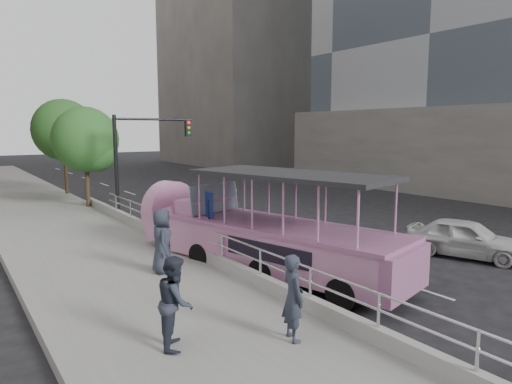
{
  "coord_description": "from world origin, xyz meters",
  "views": [
    {
      "loc": [
        -9.93,
        -9.6,
        4.51
      ],
      "look_at": [
        -0.89,
        3.42,
        2.32
      ],
      "focal_mm": 32.0,
      "sensor_mm": 36.0,
      "label": 1
    }
  ],
  "objects_px": {
    "parking_sign": "(209,221)",
    "duck_boat": "(257,234)",
    "pedestrian_near": "(293,297)",
    "pedestrian_mid": "(175,302)",
    "street_tree_near": "(88,142)",
    "street_tree_far": "(66,132)",
    "pedestrian_far": "(162,241)",
    "traffic_signal": "(139,149)",
    "car": "(466,238)"
  },
  "relations": [
    {
      "from": "pedestrian_mid",
      "to": "parking_sign",
      "type": "bearing_deg",
      "value": -8.15
    },
    {
      "from": "pedestrian_far",
      "to": "traffic_signal",
      "type": "bearing_deg",
      "value": 2.21
    },
    {
      "from": "car",
      "to": "pedestrian_far",
      "type": "height_order",
      "value": "pedestrian_far"
    },
    {
      "from": "street_tree_near",
      "to": "pedestrian_near",
      "type": "bearing_deg",
      "value": -93.21
    },
    {
      "from": "car",
      "to": "pedestrian_far",
      "type": "bearing_deg",
      "value": 141.24
    },
    {
      "from": "street_tree_near",
      "to": "traffic_signal",
      "type": "bearing_deg",
      "value": -65.02
    },
    {
      "from": "duck_boat",
      "to": "pedestrian_mid",
      "type": "height_order",
      "value": "duck_boat"
    },
    {
      "from": "duck_boat",
      "to": "traffic_signal",
      "type": "height_order",
      "value": "traffic_signal"
    },
    {
      "from": "pedestrian_far",
      "to": "car",
      "type": "bearing_deg",
      "value": -90.44
    },
    {
      "from": "pedestrian_far",
      "to": "street_tree_near",
      "type": "distance_m",
      "value": 13.56
    },
    {
      "from": "pedestrian_far",
      "to": "pedestrian_near",
      "type": "bearing_deg",
      "value": -156.35
    },
    {
      "from": "pedestrian_far",
      "to": "traffic_signal",
      "type": "relative_size",
      "value": 0.37
    },
    {
      "from": "pedestrian_near",
      "to": "pedestrian_mid",
      "type": "xyz_separation_m",
      "value": [
        -2.04,
        1.08,
        0.02
      ]
    },
    {
      "from": "parking_sign",
      "to": "traffic_signal",
      "type": "distance_m",
      "value": 9.77
    },
    {
      "from": "street_tree_far",
      "to": "duck_boat",
      "type": "bearing_deg",
      "value": -86.34
    },
    {
      "from": "duck_boat",
      "to": "street_tree_far",
      "type": "bearing_deg",
      "value": 93.66
    },
    {
      "from": "pedestrian_mid",
      "to": "pedestrian_far",
      "type": "height_order",
      "value": "pedestrian_far"
    },
    {
      "from": "street_tree_far",
      "to": "car",
      "type": "bearing_deg",
      "value": -70.11
    },
    {
      "from": "duck_boat",
      "to": "car",
      "type": "relative_size",
      "value": 2.5
    },
    {
      "from": "duck_boat",
      "to": "pedestrian_far",
      "type": "xyz_separation_m",
      "value": [
        -2.93,
        0.66,
        0.05
      ]
    },
    {
      "from": "street_tree_near",
      "to": "street_tree_far",
      "type": "xyz_separation_m",
      "value": [
        0.2,
        6.0,
        0.49
      ]
    },
    {
      "from": "duck_boat",
      "to": "street_tree_near",
      "type": "distance_m",
      "value": 14.22
    },
    {
      "from": "pedestrian_mid",
      "to": "street_tree_near",
      "type": "relative_size",
      "value": 0.32
    },
    {
      "from": "traffic_signal",
      "to": "pedestrian_near",
      "type": "bearing_deg",
      "value": -99.79
    },
    {
      "from": "street_tree_far",
      "to": "pedestrian_mid",
      "type": "bearing_deg",
      "value": -97.92
    },
    {
      "from": "pedestrian_far",
      "to": "parking_sign",
      "type": "xyz_separation_m",
      "value": [
        1.76,
        0.31,
        0.36
      ]
    },
    {
      "from": "car",
      "to": "street_tree_far",
      "type": "distance_m",
      "value": 24.55
    },
    {
      "from": "parking_sign",
      "to": "duck_boat",
      "type": "bearing_deg",
      "value": -39.73
    },
    {
      "from": "pedestrian_mid",
      "to": "street_tree_far",
      "type": "relative_size",
      "value": 0.28
    },
    {
      "from": "duck_boat",
      "to": "street_tree_far",
      "type": "xyz_separation_m",
      "value": [
        -1.27,
        19.9,
        3.1
      ]
    },
    {
      "from": "traffic_signal",
      "to": "street_tree_near",
      "type": "height_order",
      "value": "street_tree_near"
    },
    {
      "from": "pedestrian_near",
      "to": "pedestrian_far",
      "type": "bearing_deg",
      "value": 18.06
    },
    {
      "from": "duck_boat",
      "to": "car",
      "type": "height_order",
      "value": "duck_boat"
    },
    {
      "from": "pedestrian_near",
      "to": "street_tree_near",
      "type": "xyz_separation_m",
      "value": [
        1.05,
        18.8,
        2.64
      ]
    },
    {
      "from": "pedestrian_far",
      "to": "traffic_signal",
      "type": "xyz_separation_m",
      "value": [
        3.05,
        9.81,
        2.25
      ]
    },
    {
      "from": "parking_sign",
      "to": "street_tree_far",
      "type": "relative_size",
      "value": 0.39
    },
    {
      "from": "street_tree_near",
      "to": "street_tree_far",
      "type": "distance_m",
      "value": 6.02
    },
    {
      "from": "parking_sign",
      "to": "street_tree_far",
      "type": "height_order",
      "value": "street_tree_far"
    },
    {
      "from": "pedestrian_near",
      "to": "traffic_signal",
      "type": "height_order",
      "value": "traffic_signal"
    },
    {
      "from": "street_tree_near",
      "to": "parking_sign",
      "type": "bearing_deg",
      "value": -88.65
    },
    {
      "from": "duck_boat",
      "to": "traffic_signal",
      "type": "xyz_separation_m",
      "value": [
        0.12,
        10.47,
        2.3
      ]
    },
    {
      "from": "duck_boat",
      "to": "traffic_signal",
      "type": "relative_size",
      "value": 1.93
    },
    {
      "from": "pedestrian_far",
      "to": "street_tree_near",
      "type": "xyz_separation_m",
      "value": [
        1.46,
        13.23,
        2.57
      ]
    },
    {
      "from": "duck_boat",
      "to": "street_tree_near",
      "type": "bearing_deg",
      "value": 96.05
    },
    {
      "from": "duck_boat",
      "to": "parking_sign",
      "type": "distance_m",
      "value": 1.57
    },
    {
      "from": "street_tree_far",
      "to": "pedestrian_far",
      "type": "bearing_deg",
      "value": -94.92
    },
    {
      "from": "duck_boat",
      "to": "pedestrian_far",
      "type": "relative_size",
      "value": 5.26
    },
    {
      "from": "car",
      "to": "pedestrian_mid",
      "type": "distance_m",
      "value": 11.6
    },
    {
      "from": "car",
      "to": "pedestrian_near",
      "type": "xyz_separation_m",
      "value": [
        -9.52,
        -1.96,
        0.5
      ]
    },
    {
      "from": "pedestrian_mid",
      "to": "street_tree_near",
      "type": "bearing_deg",
      "value": 17.33
    }
  ]
}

